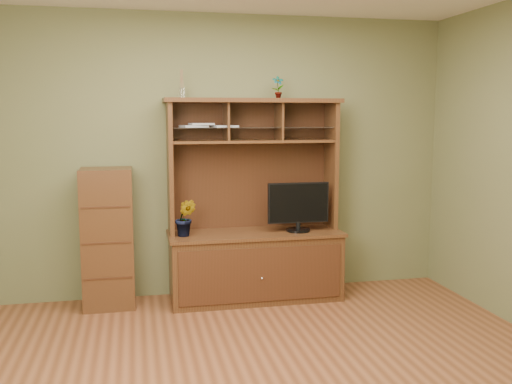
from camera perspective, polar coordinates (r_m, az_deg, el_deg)
name	(u,v)px	position (r m, az deg, el deg)	size (l,w,h in m)	color
room	(269,178)	(3.59, 1.33, 1.37)	(4.54, 4.04, 2.74)	brown
media_hutch	(255,244)	(5.45, -0.14, -5.27)	(1.66, 0.61, 1.90)	#3F2012
monitor	(298,206)	(5.40, 4.26, -1.38)	(0.59, 0.23, 0.46)	black
orchid_plant	(186,218)	(5.22, -7.06, -2.57)	(0.19, 0.15, 0.34)	#28581E
top_plant	(278,87)	(5.45, 2.21, 10.43)	(0.11, 0.08, 0.21)	#365E21
reed_diffuser	(182,87)	(5.30, -7.43, 10.40)	(0.05, 0.05, 0.26)	silver
magazines	(206,126)	(5.32, -5.02, 6.63)	(0.55, 0.23, 0.04)	#AAABAF
side_cabinet	(108,238)	(5.37, -14.59, -4.48)	(0.45, 0.42, 1.27)	#3F2012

